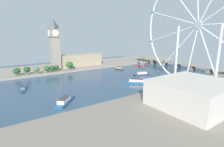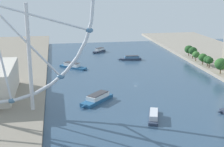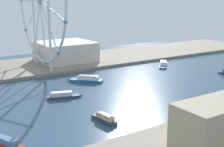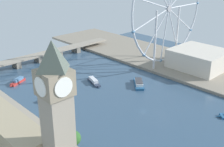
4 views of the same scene
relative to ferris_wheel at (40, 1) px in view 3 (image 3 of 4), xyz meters
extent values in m
plane|color=#334C66|center=(-102.41, -54.53, -69.19)|extent=(408.04, 408.04, 0.00)
cube|color=gray|center=(16.61, -54.53, -67.69)|extent=(90.00, 520.00, 3.00)
torus|color=silver|center=(0.00, 0.00, 0.71)|extent=(123.92, 2.18, 123.92)
cylinder|color=#99999E|center=(0.00, 0.00, 0.71)|extent=(7.30, 3.00, 7.30)
cylinder|color=silver|center=(30.44, 0.00, 0.71)|extent=(60.87, 1.31, 1.31)
cylinder|color=silver|center=(-29.20, 0.00, -7.86)|extent=(58.77, 1.31, 18.41)
cylinder|color=silver|center=(-19.93, 0.00, -22.29)|extent=(40.85, 1.31, 46.86)
cylinder|color=silver|center=(-4.33, 0.00, -29.41)|extent=(9.96, 1.31, 60.44)
cylinder|color=silver|center=(12.64, 0.00, -26.97)|extent=(26.48, 1.31, 55.91)
cylinder|color=silver|center=(25.60, 0.00, -15.74)|extent=(51.92, 1.31, 34.01)
ellipsoid|color=teal|center=(60.87, 0.00, 0.71)|extent=(4.80, 3.20, 3.20)
ellipsoid|color=teal|center=(-58.41, 0.00, -16.44)|extent=(4.80, 3.20, 3.20)
ellipsoid|color=teal|center=(-39.86, 0.00, -45.29)|extent=(4.80, 3.20, 3.20)
ellipsoid|color=teal|center=(-8.66, 0.00, -59.54)|extent=(4.80, 3.20, 3.20)
ellipsoid|color=teal|center=(25.29, 0.00, -54.66)|extent=(4.80, 3.20, 3.20)
ellipsoid|color=teal|center=(51.21, 0.00, -32.20)|extent=(4.80, 3.20, 3.20)
cylinder|color=silver|center=(21.30, 0.00, -32.74)|extent=(2.40, 2.40, 66.90)
cylinder|color=silver|center=(-21.30, 0.00, -32.74)|extent=(2.40, 2.40, 66.90)
cube|color=beige|center=(20.28, -33.69, -55.56)|extent=(55.06, 58.76, 21.26)
cube|color=#B22D28|center=(-153.37, 75.61, -67.89)|extent=(19.64, 12.72, 2.59)
cube|color=teal|center=(-152.50, 76.02, -65.13)|extent=(13.07, 9.08, 2.93)
cube|color=#2D384C|center=(-149.89, 18.59, -67.98)|extent=(19.37, 7.24, 2.40)
cone|color=#2D384C|center=(-139.00, 20.04, -67.98)|extent=(3.69, 2.83, 2.40)
cube|color=#DBB766|center=(-150.83, 18.47, -65.57)|extent=(13.31, 5.69, 2.43)
cube|color=#38383D|center=(-150.83, 18.47, -64.14)|extent=(12.01, 5.33, 0.43)
cube|color=#235684|center=(-53.60, -115.38, -68.25)|extent=(26.25, 25.39, 1.86)
cone|color=#235684|center=(-65.81, -103.85, -68.25)|extent=(5.06, 4.93, 1.86)
cube|color=white|center=(-52.55, -116.37, -65.74)|extent=(16.34, 15.94, 3.16)
cube|color=#38383D|center=(-52.55, -116.37, -63.91)|extent=(14.94, 14.59, 0.51)
cone|color=#2D384C|center=(-81.80, -181.13, -68.10)|extent=(3.97, 3.98, 2.16)
cube|color=#235684|center=(-64.48, -15.35, -68.00)|extent=(25.64, 26.68, 2.38)
cone|color=#235684|center=(-53.18, -3.20, -68.00)|extent=(5.24, 5.38, 2.38)
cube|color=white|center=(-65.45, -16.40, -65.34)|extent=(17.75, 18.33, 2.93)
cube|color=#38383D|center=(-65.45, -16.40, -63.62)|extent=(16.25, 16.75, 0.51)
cone|color=#2D384C|center=(-105.17, -142.20, -68.27)|extent=(4.19, 2.16, 1.84)
cube|color=#2D384C|center=(-95.10, 20.56, -68.28)|extent=(12.76, 24.30, 1.81)
cone|color=#2D384C|center=(-99.37, 7.46, -68.28)|extent=(3.04, 4.62, 1.81)
cube|color=silver|center=(-94.74, 21.69, -65.86)|extent=(9.27, 15.96, 3.03)
camera|label=1|loc=(94.88, -166.93, -8.32)|focal=28.24mm
camera|label=2|loc=(-37.39, 201.66, 10.90)|focal=52.67mm
camera|label=3|loc=(-296.12, 107.25, 2.65)|focal=49.09mm
camera|label=4|loc=(-272.04, -193.87, 53.29)|focal=46.07mm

